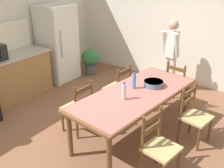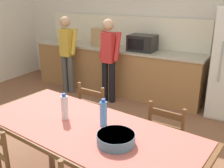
% 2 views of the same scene
% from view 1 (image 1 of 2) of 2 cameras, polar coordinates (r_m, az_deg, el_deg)
% --- Properties ---
extents(ground_plane, '(8.32, 8.32, 0.00)m').
position_cam_1_polar(ground_plane, '(4.29, -6.15, -12.51)').
color(ground_plane, brown).
extents(wall_right, '(0.12, 5.20, 2.90)m').
position_cam_1_polar(wall_right, '(6.35, 13.26, 13.53)').
color(wall_right, silver).
rests_on(wall_right, ground).
extents(refrigerator, '(0.77, 0.73, 1.78)m').
position_cam_1_polar(refrigerator, '(6.40, -11.75, 8.59)').
color(refrigerator, silver).
rests_on(refrigerator, ground).
extents(dining_table, '(2.34, 1.21, 0.78)m').
position_cam_1_polar(dining_table, '(4.08, 5.05, -2.84)').
color(dining_table, brown).
rests_on(dining_table, ground).
extents(bottle_near_centre, '(0.07, 0.07, 0.27)m').
position_cam_1_polar(bottle_near_centre, '(3.79, 2.62, -1.63)').
color(bottle_near_centre, silver).
rests_on(bottle_near_centre, dining_table).
extents(bottle_off_centre, '(0.07, 0.07, 0.27)m').
position_cam_1_polar(bottle_off_centre, '(4.14, 4.76, 0.62)').
color(bottle_off_centre, '#4C8ED6').
rests_on(bottle_off_centre, dining_table).
extents(serving_bowl, '(0.32, 0.32, 0.09)m').
position_cam_1_polar(serving_bowl, '(4.29, 9.03, 0.15)').
color(serving_bowl, slate).
rests_on(serving_bowl, dining_table).
extents(chair_side_near_left, '(0.48, 0.46, 0.91)m').
position_cam_1_polar(chair_side_near_left, '(3.51, 10.18, -13.30)').
color(chair_side_near_left, brown).
rests_on(chair_side_near_left, ground).
extents(chair_head_end, '(0.46, 0.48, 0.91)m').
position_cam_1_polar(chair_head_end, '(5.30, 14.14, -0.11)').
color(chair_head_end, brown).
rests_on(chair_head_end, ground).
extents(chair_side_near_right, '(0.48, 0.47, 0.91)m').
position_cam_1_polar(chair_side_near_right, '(4.27, 17.44, -6.68)').
color(chair_side_near_right, brown).
rests_on(chair_side_near_right, ground).
extents(chair_side_far_left, '(0.44, 0.42, 0.91)m').
position_cam_1_polar(chair_side_far_left, '(4.34, -7.32, -5.15)').
color(chair_side_far_left, brown).
rests_on(chair_side_far_left, ground).
extents(chair_side_far_right, '(0.45, 0.43, 0.91)m').
position_cam_1_polar(chair_side_far_right, '(4.98, 1.35, -0.92)').
color(chair_side_far_right, brown).
rests_on(chair_side_far_right, ground).
extents(person_by_table, '(0.31, 0.43, 1.57)m').
position_cam_1_polar(person_by_table, '(5.78, 12.74, 6.74)').
color(person_by_table, silver).
rests_on(person_by_table, ground).
extents(potted_plant, '(0.44, 0.44, 0.67)m').
position_cam_1_polar(potted_plant, '(6.73, -4.75, 5.27)').
color(potted_plant, '#4C4C51').
rests_on(potted_plant, ground).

